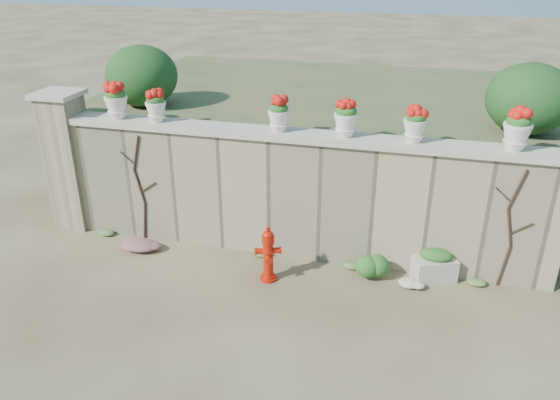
# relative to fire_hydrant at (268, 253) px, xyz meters

# --- Properties ---
(ground) EXTENTS (80.00, 80.00, 0.00)m
(ground) POSITION_rel_fire_hydrant_xyz_m (0.22, -0.85, -0.46)
(ground) COLOR #463923
(ground) RESTS_ON ground
(stone_wall) EXTENTS (8.00, 0.40, 2.00)m
(stone_wall) POSITION_rel_fire_hydrant_xyz_m (0.22, 0.95, 0.54)
(stone_wall) COLOR #978564
(stone_wall) RESTS_ON ground
(wall_cap) EXTENTS (8.10, 0.52, 0.10)m
(wall_cap) POSITION_rel_fire_hydrant_xyz_m (0.22, 0.95, 1.59)
(wall_cap) COLOR #BFB7A2
(wall_cap) RESTS_ON stone_wall
(gate_pillar) EXTENTS (0.72, 0.72, 2.48)m
(gate_pillar) POSITION_rel_fire_hydrant_xyz_m (-3.93, 0.95, 0.79)
(gate_pillar) COLOR #978564
(gate_pillar) RESTS_ON ground
(raised_fill) EXTENTS (9.00, 6.00, 2.00)m
(raised_fill) POSITION_rel_fire_hydrant_xyz_m (0.22, 4.15, 0.54)
(raised_fill) COLOR #384C23
(raised_fill) RESTS_ON ground
(back_shrub_left) EXTENTS (1.30, 1.30, 1.10)m
(back_shrub_left) POSITION_rel_fire_hydrant_xyz_m (-2.98, 2.15, 2.09)
(back_shrub_left) COLOR #143814
(back_shrub_left) RESTS_ON raised_fill
(back_shrub_right) EXTENTS (1.30, 1.30, 1.10)m
(back_shrub_right) POSITION_rel_fire_hydrant_xyz_m (3.62, 2.15, 2.09)
(back_shrub_right) COLOR #143814
(back_shrub_right) RESTS_ON raised_fill
(vine_left) EXTENTS (0.60, 0.04, 1.91)m
(vine_left) POSITION_rel_fire_hydrant_xyz_m (-2.46, 0.73, 0.53)
(vine_left) COLOR black
(vine_left) RESTS_ON ground
(vine_right) EXTENTS (0.60, 0.04, 1.91)m
(vine_right) POSITION_rel_fire_hydrant_xyz_m (3.44, 0.73, 0.53)
(vine_right) COLOR black
(vine_right) RESTS_ON ground
(fire_hydrant) EXTENTS (0.40, 0.28, 0.92)m
(fire_hydrant) POSITION_rel_fire_hydrant_xyz_m (0.00, 0.00, 0.00)
(fire_hydrant) COLOR #B71707
(fire_hydrant) RESTS_ON ground
(planter_box) EXTENTS (0.73, 0.59, 0.53)m
(planter_box) POSITION_rel_fire_hydrant_xyz_m (2.47, 0.65, -0.22)
(planter_box) COLOR #BFB7A2
(planter_box) RESTS_ON ground
(green_shrub) EXTENTS (0.54, 0.48, 0.51)m
(green_shrub) POSITION_rel_fire_hydrant_xyz_m (1.57, 0.39, -0.21)
(green_shrub) COLOR #1E5119
(green_shrub) RESTS_ON ground
(magenta_clump) EXTENTS (0.81, 0.54, 0.22)m
(magenta_clump) POSITION_rel_fire_hydrant_xyz_m (-2.33, 0.29, -0.36)
(magenta_clump) COLOR #B6246B
(magenta_clump) RESTS_ON ground
(white_flowers) EXTENTS (0.44, 0.35, 0.16)m
(white_flowers) POSITION_rel_fire_hydrant_xyz_m (2.15, 0.33, -0.38)
(white_flowers) COLOR white
(white_flowers) RESTS_ON ground
(urn_pot_0) EXTENTS (0.38, 0.38, 0.60)m
(urn_pot_0) POSITION_rel_fire_hydrant_xyz_m (-2.84, 0.95, 1.93)
(urn_pot_0) COLOR silver
(urn_pot_0) RESTS_ON wall_cap
(urn_pot_1) EXTENTS (0.33, 0.33, 0.52)m
(urn_pot_1) POSITION_rel_fire_hydrant_xyz_m (-2.13, 0.95, 1.89)
(urn_pot_1) COLOR silver
(urn_pot_1) RESTS_ON wall_cap
(urn_pot_2) EXTENTS (0.33, 0.33, 0.52)m
(urn_pot_2) POSITION_rel_fire_hydrant_xyz_m (-0.08, 0.95, 1.90)
(urn_pot_2) COLOR silver
(urn_pot_2) RESTS_ON wall_cap
(urn_pot_3) EXTENTS (0.36, 0.36, 0.56)m
(urn_pot_3) POSITION_rel_fire_hydrant_xyz_m (0.95, 0.95, 1.92)
(urn_pot_3) COLOR silver
(urn_pot_3) RESTS_ON wall_cap
(urn_pot_4) EXTENTS (0.34, 0.34, 0.53)m
(urn_pot_4) POSITION_rel_fire_hydrant_xyz_m (1.95, 0.95, 1.90)
(urn_pot_4) COLOR silver
(urn_pot_4) RESTS_ON wall_cap
(urn_pot_5) EXTENTS (0.39, 0.39, 0.61)m
(urn_pot_5) POSITION_rel_fire_hydrant_xyz_m (3.33, 0.95, 1.94)
(urn_pot_5) COLOR silver
(urn_pot_5) RESTS_ON wall_cap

